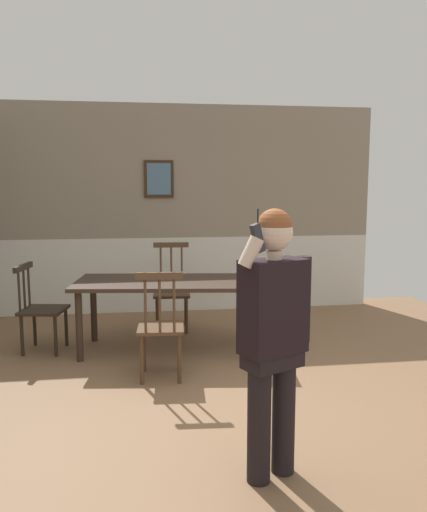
{
  "coord_description": "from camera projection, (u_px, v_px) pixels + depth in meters",
  "views": [
    {
      "loc": [
        -0.51,
        -3.82,
        1.75
      ],
      "look_at": [
        0.02,
        -0.18,
        1.25
      ],
      "focal_mm": 36.69,
      "sensor_mm": 36.0,
      "label": 1
    }
  ],
  "objects": [
    {
      "name": "dining_table",
      "position": [
        167.0,
        288.0,
        5.49
      ],
      "size": [
        1.99,
        1.12,
        0.75
      ],
      "rotation": [
        0.0,
        0.0,
        -0.13
      ],
      "color": "#38281E",
      "rests_on": "ground_plane"
    },
    {
      "name": "room_back_partition",
      "position": [
        175.0,
        213.0,
        7.2
      ],
      "size": [
        5.53,
        0.17,
        2.82
      ],
      "color": "gray",
      "rests_on": "ground_plane"
    },
    {
      "name": "chair_at_table_head",
      "position": [
        40.0,
        308.0,
        5.5
      ],
      "size": [
        0.51,
        0.51,
        0.93
      ],
      "rotation": [
        0.0,
        0.0,
        4.53
      ],
      "color": "#2D2319",
      "rests_on": "ground_plane"
    },
    {
      "name": "ground_plane",
      "position": [
        207.0,
        412.0,
        4.06
      ],
      "size": [
        7.45,
        7.45,
        0.0
      ],
      "primitive_type": "plane",
      "color": "#846042"
    },
    {
      "name": "person_figure",
      "position": [
        274.0,
        329.0,
        3.05
      ],
      "size": [
        0.49,
        0.35,
        1.62
      ],
      "rotation": [
        0.0,
        0.0,
        3.59
      ],
      "color": "black",
      "rests_on": "ground_plane"
    },
    {
      "name": "chair_by_doorway",
      "position": [
        161.0,
        327.0,
        4.69
      ],
      "size": [
        0.44,
        0.44,
        1.01
      ],
      "rotation": [
        0.0,
        0.0,
        -0.07
      ],
      "color": "#513823",
      "rests_on": "ground_plane"
    },
    {
      "name": "chair_near_window",
      "position": [
        172.0,
        290.0,
        6.35
      ],
      "size": [
        0.46,
        0.46,
        1.05
      ],
      "rotation": [
        0.0,
        0.0,
        3.08
      ],
      "color": "#513823",
      "rests_on": "ground_plane"
    }
  ]
}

